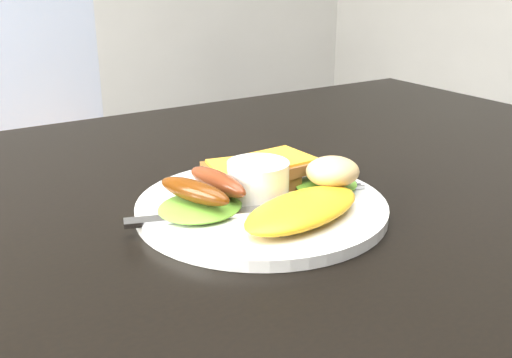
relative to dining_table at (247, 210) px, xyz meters
name	(u,v)px	position (x,y,z in m)	size (l,w,h in m)	color
dining_table	(247,210)	(0.00, 0.00, 0.00)	(1.20, 0.80, 0.04)	black
dining_chair	(61,156)	(0.10, 1.19, -0.28)	(0.37, 0.37, 0.04)	#A17355
plate	(262,207)	(-0.02, -0.05, 0.03)	(0.24, 0.24, 0.01)	white
lettuce_left	(200,207)	(-0.08, -0.04, 0.04)	(0.08, 0.08, 0.01)	#528321
lettuce_right	(326,185)	(0.06, -0.06, 0.04)	(0.07, 0.06, 0.01)	green
omelette	(303,209)	(-0.01, -0.11, 0.04)	(0.14, 0.07, 0.02)	gold
sausage_a	(194,191)	(-0.08, -0.04, 0.05)	(0.02, 0.08, 0.02)	#622602
sausage_b	(217,182)	(-0.05, -0.03, 0.05)	(0.02, 0.09, 0.02)	brown
ramekin	(258,179)	(-0.01, -0.04, 0.05)	(0.06, 0.06, 0.04)	white
toast_a	(249,175)	(0.00, 0.00, 0.04)	(0.08, 0.08, 0.01)	olive
toast_b	(281,164)	(0.03, -0.02, 0.05)	(0.07, 0.07, 0.01)	olive
potato_salad	(333,171)	(0.05, -0.07, 0.06)	(0.05, 0.05, 0.03)	beige
fork	(226,214)	(-0.06, -0.07, 0.03)	(0.18, 0.01, 0.00)	#ADAFB7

